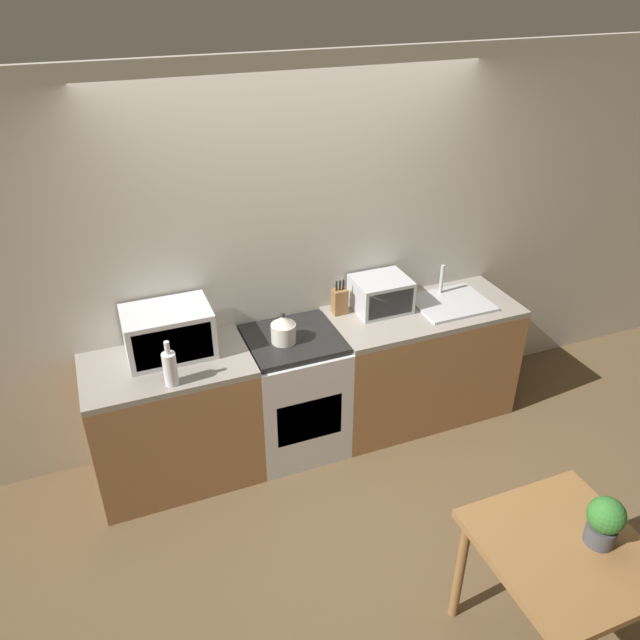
{
  "coord_description": "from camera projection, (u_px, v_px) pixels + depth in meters",
  "views": [
    {
      "loc": [
        -1.28,
        -2.69,
        3.07
      ],
      "look_at": [
        -0.01,
        0.51,
        1.05
      ],
      "focal_mm": 35.0,
      "sensor_mm": 36.0,
      "label": 1
    }
  ],
  "objects": [
    {
      "name": "wall_back",
      "position": [
        297.0,
        257.0,
        4.22
      ],
      "size": [
        10.0,
        0.06,
        2.6
      ],
      "color": "beige",
      "rests_on": "ground_plane"
    },
    {
      "name": "microwave",
      "position": [
        169.0,
        332.0,
        3.85
      ],
      "size": [
        0.53,
        0.37,
        0.31
      ],
      "color": "silver",
      "rests_on": "counter_left_run"
    },
    {
      "name": "toaster_oven",
      "position": [
        381.0,
        294.0,
        4.36
      ],
      "size": [
        0.38,
        0.32,
        0.23
      ],
      "color": "#ADAFB5",
      "rests_on": "counter_right_run"
    },
    {
      "name": "kettle",
      "position": [
        283.0,
        329.0,
        4.0
      ],
      "size": [
        0.16,
        0.16,
        0.21
      ],
      "color": "beige",
      "rests_on": "stove_range"
    },
    {
      "name": "ground_plane",
      "position": [
        350.0,
        493.0,
        4.12
      ],
      "size": [
        16.0,
        16.0,
        0.0
      ],
      "primitive_type": "plane",
      "color": "brown"
    },
    {
      "name": "dining_table",
      "position": [
        562.0,
        563.0,
        2.88
      ],
      "size": [
        0.73,
        0.77,
        0.75
      ],
      "color": "brown",
      "rests_on": "ground_plane"
    },
    {
      "name": "potted_plant",
      "position": [
        605.0,
        520.0,
        2.78
      ],
      "size": [
        0.17,
        0.17,
        0.25
      ],
      "color": "#424247",
      "rests_on": "dining_table"
    },
    {
      "name": "knife_block",
      "position": [
        340.0,
        301.0,
        4.32
      ],
      "size": [
        0.1,
        0.08,
        0.25
      ],
      "color": "brown",
      "rests_on": "counter_right_run"
    },
    {
      "name": "stove_range",
      "position": [
        294.0,
        392.0,
        4.32
      ],
      "size": [
        0.63,
        0.62,
        0.9
      ],
      "color": "silver",
      "rests_on": "ground_plane"
    },
    {
      "name": "sink_basin",
      "position": [
        451.0,
        302.0,
        4.48
      ],
      "size": [
        0.53,
        0.44,
        0.24
      ],
      "color": "#ADAFB5",
      "rests_on": "counter_right_run"
    },
    {
      "name": "counter_right_run",
      "position": [
        420.0,
        362.0,
        4.64
      ],
      "size": [
        1.36,
        0.62,
        0.9
      ],
      "color": "olive",
      "rests_on": "ground_plane"
    },
    {
      "name": "counter_left_run",
      "position": [
        174.0,
        420.0,
        4.06
      ],
      "size": [
        1.03,
        0.62,
        0.9
      ],
      "color": "olive",
      "rests_on": "ground_plane"
    },
    {
      "name": "bottle",
      "position": [
        170.0,
        368.0,
        3.59
      ],
      "size": [
        0.08,
        0.08,
        0.29
      ],
      "color": "silver",
      "rests_on": "counter_left_run"
    }
  ]
}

